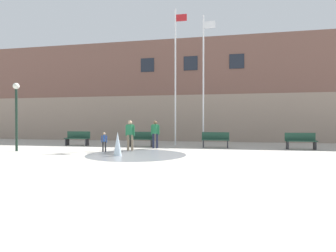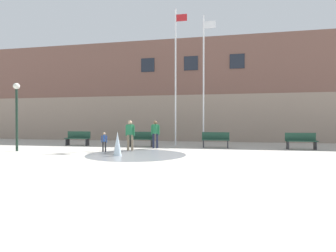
% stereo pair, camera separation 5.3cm
% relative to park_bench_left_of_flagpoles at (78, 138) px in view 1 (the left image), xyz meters
% --- Properties ---
extents(ground_plane, '(100.00, 100.00, 0.00)m').
position_rel_park_bench_left_of_flagpoles_xyz_m(ground_plane, '(6.81, -9.04, -0.48)').
color(ground_plane, '#B2ADA3').
extents(library_building, '(36.00, 6.05, 8.15)m').
position_rel_park_bench_left_of_flagpoles_xyz_m(library_building, '(6.81, 8.02, 3.60)').
color(library_building, gray).
rests_on(library_building, ground).
extents(splash_fountain, '(4.58, 4.58, 1.07)m').
position_rel_park_bench_left_of_flagpoles_xyz_m(splash_fountain, '(4.91, -4.21, -0.23)').
color(splash_fountain, gray).
rests_on(splash_fountain, ground).
extents(park_bench_left_of_flagpoles, '(1.60, 0.44, 0.91)m').
position_rel_park_bench_left_of_flagpoles_xyz_m(park_bench_left_of_flagpoles, '(0.00, 0.00, 0.00)').
color(park_bench_left_of_flagpoles, '#28282D').
rests_on(park_bench_left_of_flagpoles, ground).
extents(park_bench_under_left_flagpole, '(1.60, 0.44, 0.91)m').
position_rel_park_bench_left_of_flagpoles_xyz_m(park_bench_under_left_flagpole, '(4.27, 0.01, 0.00)').
color(park_bench_under_left_flagpole, '#28282D').
rests_on(park_bench_under_left_flagpole, ground).
extents(park_bench_under_right_flagpole, '(1.60, 0.44, 0.91)m').
position_rel_park_bench_left_of_flagpoles_xyz_m(park_bench_under_right_flagpole, '(8.78, 0.16, 0.00)').
color(park_bench_under_right_flagpole, '#28282D').
rests_on(park_bench_under_right_flagpole, ground).
extents(park_bench_far_right, '(1.60, 0.44, 0.91)m').
position_rel_park_bench_left_of_flagpoles_xyz_m(park_bench_far_right, '(13.43, 0.06, 0.00)').
color(park_bench_far_right, '#28282D').
rests_on(park_bench_far_right, ground).
extents(adult_in_red, '(0.50, 0.31, 1.59)m').
position_rel_park_bench_left_of_flagpoles_xyz_m(adult_in_red, '(4.38, -2.38, 0.45)').
color(adult_in_red, '#89755B').
rests_on(adult_in_red, ground).
extents(child_with_pink_shirt, '(0.31, 0.24, 0.99)m').
position_rel_park_bench_left_of_flagpoles_xyz_m(child_with_pink_shirt, '(3.30, -3.20, 0.10)').
color(child_with_pink_shirt, '#28282D').
rests_on(child_with_pink_shirt, ground).
extents(teen_by_trashcan, '(0.50, 0.35, 1.59)m').
position_rel_park_bench_left_of_flagpoles_xyz_m(teen_by_trashcan, '(5.37, -0.83, 0.45)').
color(teen_by_trashcan, '#1E233D').
rests_on(teen_by_trashcan, ground).
extents(flagpole_left, '(0.80, 0.10, 8.94)m').
position_rel_park_bench_left_of_flagpoles_xyz_m(flagpole_left, '(6.20, 1.46, 4.24)').
color(flagpole_left, silver).
rests_on(flagpole_left, ground).
extents(flagpole_right, '(0.80, 0.10, 8.36)m').
position_rel_park_bench_left_of_flagpoles_xyz_m(flagpole_right, '(8.03, 1.46, 3.95)').
color(flagpole_right, silver).
rests_on(flagpole_right, ground).
extents(lamp_post_left_lane, '(0.32, 0.32, 3.53)m').
position_rel_park_bench_left_of_flagpoles_xyz_m(lamp_post_left_lane, '(-1.32, -3.70, 1.86)').
color(lamp_post_left_lane, '#192D23').
rests_on(lamp_post_left_lane, ground).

